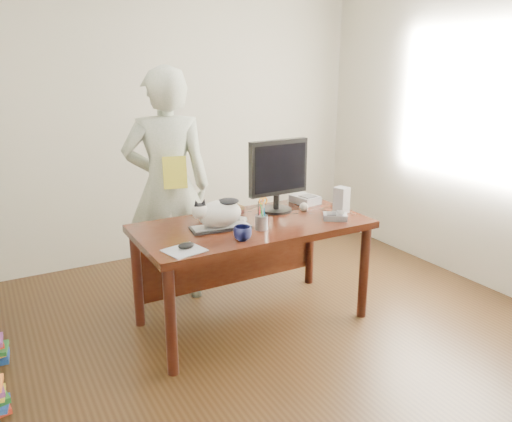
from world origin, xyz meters
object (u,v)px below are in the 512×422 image
Objects in this scene: desk at (247,240)px; phone at (336,216)px; keyboard at (220,227)px; person at (168,187)px; calculator at (305,199)px; coffee_mug at (243,233)px; pen_cup at (262,221)px; mouse at (186,245)px; cat at (218,213)px; monitor at (278,172)px; baseball at (304,207)px; book_stack at (227,210)px; speaker at (341,200)px.

desk is 0.65m from phone.
keyboard is at bearing -160.35° from phone.
calculator is at bearing 173.25° from person.
phone is (0.78, 0.06, -0.02)m from coffee_mug.
pen_cup is 1.99× the size of mouse.
coffee_mug is at bearing -74.51° from cat.
person reaches higher than phone.
cat is 1.94× the size of phone.
pen_cup is at bearing -93.19° from desk.
calculator is 0.13× the size of person.
cat is 0.28m from coffee_mug.
desk is at bearing 26.57° from keyboard.
cat is 0.29m from pen_cup.
cat is 0.61m from monitor.
calculator is at bearing 15.63° from desk.
person is at bearing 144.16° from baseball.
book_stack is at bearing 31.99° from mouse.
coffee_mug reaches higher than phone.
baseball is at bearing -136.50° from calculator.
keyboard is at bearing -172.82° from calculator.
cat is 0.73× the size of monitor.
phone is at bearing -6.96° from keyboard.
speaker reaches higher than keyboard.
monitor is at bearing 39.28° from coffee_mug.
desk is 0.28m from book_stack.
pen_cup is 0.59m from mouse.
calculator is (0.86, 0.26, 0.02)m from keyboard.
monitor is at bearing 13.33° from desk.
pen_cup is 0.90m from person.
phone is at bearing 4.71° from coffee_mug.
book_stack is at bearing 97.03° from pen_cup.
calculator is at bearing 9.61° from mouse.
monitor reaches higher than baseball.
person is at bearing 147.08° from calculator.
cat is at bearing -174.15° from baseball.
mouse is (-0.58, -0.10, -0.04)m from pen_cup.
pen_cup reaches higher than speaker.
book_stack reaches higher than desk.
cat reaches higher than keyboard.
desk is 0.51m from baseball.
monitor is at bearing 11.23° from mouse.
coffee_mug is 1.75× the size of baseball.
speaker reaches higher than calculator.
desk is 0.38m from cat.
keyboard is 0.77× the size of monitor.
keyboard is 2.04× the size of phone.
speaker is at bearing 161.00° from person.
person is at bearing 114.44° from book_stack.
monitor is 2.46× the size of pen_cup.
mouse is at bearing -144.33° from phone.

